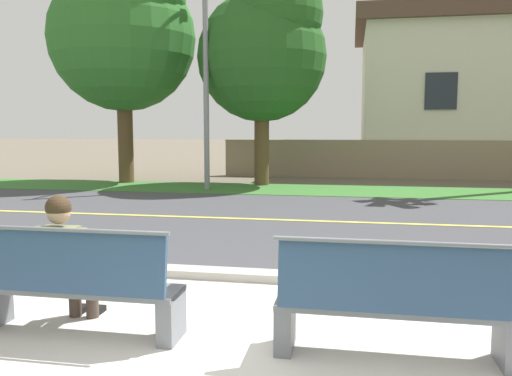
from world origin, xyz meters
The scene contains 14 objects.
ground_plane centered at (0.00, 8.00, 0.00)m, with size 140.00×140.00×0.00m, color #665B4C.
sidewalk_pavement centered at (0.00, 0.40, 0.01)m, with size 44.00×3.60×0.01m, color beige.
curb_edge centered at (0.00, 2.35, 0.06)m, with size 44.00×0.30×0.11m, color #ADA89E.
street_asphalt centered at (0.00, 6.50, 0.00)m, with size 52.00×8.00×0.01m, color #424247.
road_centre_line centered at (0.00, 6.50, 0.01)m, with size 48.00×0.14×0.01m, color #E0CC4C.
far_verge_grass centered at (0.00, 11.70, 0.01)m, with size 48.00×2.80×0.02m, color #38702D.
bench_left centered at (-1.36, 0.37, 0.46)m, with size 1.87×0.48×1.01m.
bench_right centered at (1.36, 0.37, 0.46)m, with size 1.87×0.48×1.01m.
seated_person_olive centered at (-1.52, 0.55, 0.68)m, with size 0.52×0.68×1.25m.
streetlamp centered at (-3.24, 11.49, 4.25)m, with size 0.24×2.10×7.47m.
shade_tree_far_left centered at (-6.32, 12.67, 5.12)m, with size 4.77×4.77×7.87m.
shade_tree_left centered at (-1.70, 12.71, 4.35)m, with size 4.06×4.06×6.70m.
garden_wall centered at (2.75, 15.92, 0.70)m, with size 13.00×0.36×1.40m, color gray.
house_across_street centered at (6.24, 19.12, 3.20)m, with size 10.38×6.91×6.31m.
Camera 1 is at (1.00, -3.68, 1.84)m, focal length 36.50 mm.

